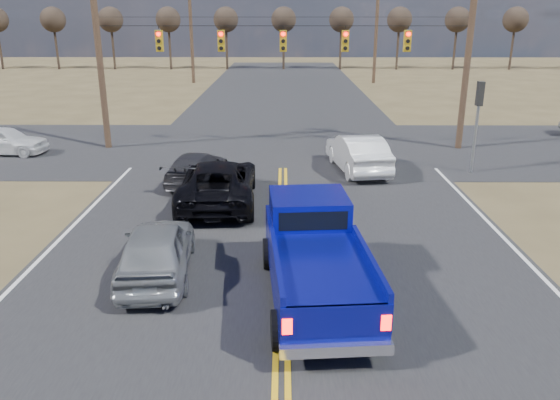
{
  "coord_description": "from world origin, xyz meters",
  "views": [
    {
      "loc": [
        0.03,
        -9.43,
        6.54
      ],
      "look_at": [
        -0.07,
        5.31,
        1.5
      ],
      "focal_mm": 35.0,
      "sensor_mm": 36.0,
      "label": 1
    }
  ],
  "objects_px": {
    "pickup_truck": "(315,257)",
    "dgrey_car_queue": "(197,168)",
    "silver_suv": "(157,249)",
    "black_suv": "(218,182)",
    "cross_car_west": "(4,140)",
    "white_car_queue": "(358,153)"
  },
  "relations": [
    {
      "from": "cross_car_west",
      "to": "black_suv",
      "type": "bearing_deg",
      "value": -118.76
    },
    {
      "from": "silver_suv",
      "to": "dgrey_car_queue",
      "type": "relative_size",
      "value": 1.02
    },
    {
      "from": "black_suv",
      "to": "cross_car_west",
      "type": "bearing_deg",
      "value": -34.84
    },
    {
      "from": "silver_suv",
      "to": "dgrey_car_queue",
      "type": "height_order",
      "value": "silver_suv"
    },
    {
      "from": "black_suv",
      "to": "white_car_queue",
      "type": "distance_m",
      "value": 7.11
    },
    {
      "from": "pickup_truck",
      "to": "dgrey_car_queue",
      "type": "relative_size",
      "value": 1.39
    },
    {
      "from": "pickup_truck",
      "to": "dgrey_car_queue",
      "type": "height_order",
      "value": "pickup_truck"
    },
    {
      "from": "black_suv",
      "to": "silver_suv",
      "type": "bearing_deg",
      "value": 78.61
    },
    {
      "from": "white_car_queue",
      "to": "pickup_truck",
      "type": "bearing_deg",
      "value": 68.84
    },
    {
      "from": "dgrey_car_queue",
      "to": "cross_car_west",
      "type": "height_order",
      "value": "cross_car_west"
    },
    {
      "from": "white_car_queue",
      "to": "cross_car_west",
      "type": "xyz_separation_m",
      "value": [
        -16.88,
        2.83,
        -0.12
      ]
    },
    {
      "from": "dgrey_car_queue",
      "to": "cross_car_west",
      "type": "distance_m",
      "value": 11.14
    },
    {
      "from": "white_car_queue",
      "to": "dgrey_car_queue",
      "type": "height_order",
      "value": "white_car_queue"
    },
    {
      "from": "pickup_truck",
      "to": "cross_car_west",
      "type": "distance_m",
      "value": 20.21
    },
    {
      "from": "silver_suv",
      "to": "black_suv",
      "type": "height_order",
      "value": "black_suv"
    },
    {
      "from": "black_suv",
      "to": "cross_car_west",
      "type": "xyz_separation_m",
      "value": [
        -11.29,
        7.22,
        -0.1
      ]
    },
    {
      "from": "silver_suv",
      "to": "white_car_queue",
      "type": "xyz_separation_m",
      "value": [
        6.53,
        10.22,
        0.07
      ]
    },
    {
      "from": "pickup_truck",
      "to": "silver_suv",
      "type": "xyz_separation_m",
      "value": [
        -4.05,
        1.13,
        -0.31
      ]
    },
    {
      "from": "pickup_truck",
      "to": "silver_suv",
      "type": "height_order",
      "value": "pickup_truck"
    },
    {
      "from": "pickup_truck",
      "to": "silver_suv",
      "type": "distance_m",
      "value": 4.22
    },
    {
      "from": "silver_suv",
      "to": "black_suv",
      "type": "bearing_deg",
      "value": -104.24
    },
    {
      "from": "silver_suv",
      "to": "white_car_queue",
      "type": "relative_size",
      "value": 0.89
    }
  ]
}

